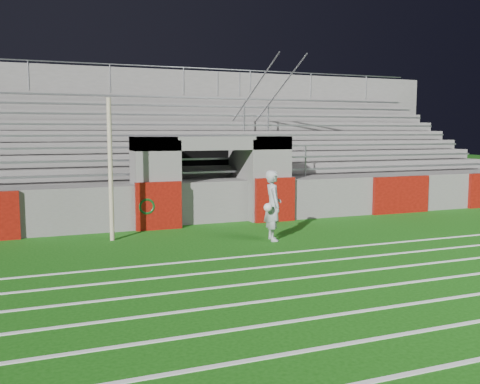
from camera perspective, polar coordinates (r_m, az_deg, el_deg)
name	(u,v)px	position (r m, az deg, el deg)	size (l,w,h in m)	color
ground	(260,245)	(13.04, 2.12, -5.67)	(90.00, 90.00, 0.00)	#134E0D
field_post	(110,170)	(13.73, -13.65, 2.30)	(0.11, 0.11, 3.57)	tan
field_markings	(389,307)	(8.85, 15.58, -11.75)	(28.00, 8.09, 0.01)	white
stadium_structure	(175,165)	(20.33, -6.98, 2.88)	(26.00, 8.48, 5.42)	#5F5C5A
goalkeeper_with_ball	(273,205)	(13.46, 3.52, -1.44)	(0.65, 0.77, 1.78)	#9DA2A6
hose_coil	(146,205)	(15.04, -9.95, -1.37)	(0.59, 0.15, 0.59)	#0E430D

